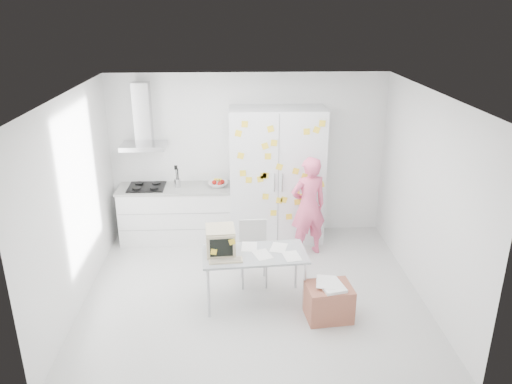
{
  "coord_description": "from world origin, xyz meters",
  "views": [
    {
      "loc": [
        -0.22,
        -5.92,
        3.7
      ],
      "look_at": [
        0.07,
        0.66,
        1.21
      ],
      "focal_mm": 35.0,
      "sensor_mm": 36.0,
      "label": 1
    }
  ],
  "objects_px": {
    "person": "(308,206)",
    "cardboard_box": "(329,301)",
    "chair": "(253,248)",
    "desk": "(233,247)"
  },
  "relations": [
    {
      "from": "chair",
      "to": "person",
      "type": "bearing_deg",
      "value": 40.72
    },
    {
      "from": "cardboard_box",
      "to": "chair",
      "type": "bearing_deg",
      "value": 133.78
    },
    {
      "from": "person",
      "to": "chair",
      "type": "bearing_deg",
      "value": 26.03
    },
    {
      "from": "person",
      "to": "cardboard_box",
      "type": "height_order",
      "value": "person"
    },
    {
      "from": "person",
      "to": "desk",
      "type": "distance_m",
      "value": 1.77
    },
    {
      "from": "chair",
      "to": "cardboard_box",
      "type": "xyz_separation_m",
      "value": [
        0.9,
        -0.94,
        -0.28
      ]
    },
    {
      "from": "desk",
      "to": "cardboard_box",
      "type": "distance_m",
      "value": 1.37
    },
    {
      "from": "cardboard_box",
      "to": "person",
      "type": "bearing_deg",
      "value": 90.82
    },
    {
      "from": "person",
      "to": "chair",
      "type": "height_order",
      "value": "person"
    },
    {
      "from": "person",
      "to": "cardboard_box",
      "type": "relative_size",
      "value": 2.65
    }
  ]
}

